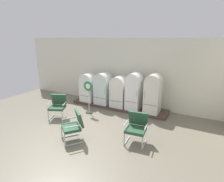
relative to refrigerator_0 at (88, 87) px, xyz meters
name	(u,v)px	position (x,y,z in m)	size (l,w,h in m)	color
ground	(78,137)	(1.60, -2.88, -0.88)	(12.00, 10.00, 0.05)	#706959
back_wall	(124,72)	(1.60, 0.78, 0.75)	(11.76, 0.12, 3.17)	silver
display_plinth	(118,106)	(1.60, 0.14, -0.79)	(4.57, 0.95, 0.13)	#493A30
refrigerator_0	(88,87)	(0.00, 0.00, 0.00)	(0.67, 0.61, 1.38)	white
refrigerator_1	(103,88)	(0.84, 0.04, 0.05)	(0.69, 0.70, 1.48)	silver
refrigerator_2	(119,91)	(1.68, 0.03, 0.02)	(0.67, 0.68, 1.41)	silver
refrigerator_3	(134,90)	(2.40, 0.04, 0.14)	(0.60, 0.69, 1.62)	white
refrigerator_4	(153,92)	(3.23, 0.05, 0.15)	(0.61, 0.72, 1.64)	silver
armchair_left	(58,105)	(-0.10, -2.00, -0.31)	(0.82, 0.83, 0.96)	silver
armchair_right	(137,126)	(3.40, -2.27, -0.31)	(0.71, 0.70, 0.96)	silver
armchair_center	(74,125)	(1.62, -3.08, -0.31)	(0.86, 0.87, 0.96)	silver
sign_stand	(89,98)	(0.73, -1.00, -0.19)	(0.42, 0.32, 1.42)	#2D2D30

